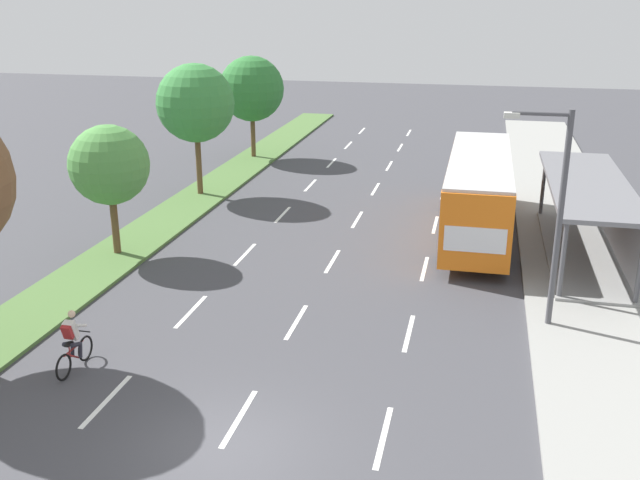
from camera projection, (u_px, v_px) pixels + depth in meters
ground_plane at (221, 448)px, 16.11m from camera, size 140.00×140.00×0.00m
median_strip at (204, 194)px, 36.26m from camera, size 2.60×52.00×0.12m
sidewalk_right at (566, 216)px, 32.59m from camera, size 4.50×52.00×0.15m
lane_divider_left at (283, 214)px, 33.12m from camera, size 0.14×46.33×0.01m
lane_divider_center at (357, 219)px, 32.39m from camera, size 0.14×46.33×0.01m
lane_divider_right at (435, 225)px, 31.66m from camera, size 0.14×46.33×0.01m
bus_shelter at (592, 211)px, 27.22m from camera, size 2.90×10.51×2.86m
bus at (479, 187)px, 29.70m from camera, size 2.54×11.29×3.37m
cyclist at (73, 343)px, 19.22m from camera, size 0.46×1.82×1.71m
median_tree_second at (109, 165)px, 26.83m from camera, size 3.01×3.01×4.99m
median_tree_third at (195, 103)px, 34.75m from camera, size 3.81×3.81×6.43m
median_tree_fourth at (252, 89)px, 43.12m from camera, size 3.89×3.89×6.08m
streetlight at (555, 205)px, 20.71m from camera, size 1.91×0.24×6.50m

